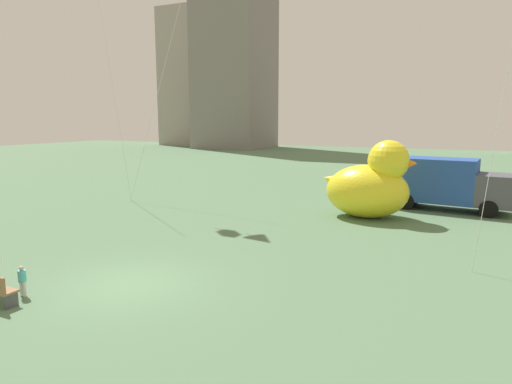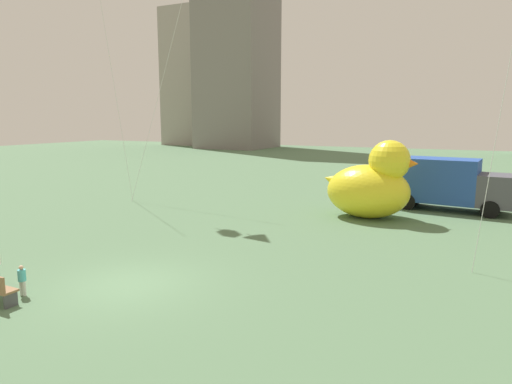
{
  "view_description": "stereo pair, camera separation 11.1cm",
  "coord_description": "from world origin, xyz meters",
  "views": [
    {
      "loc": [
        9.11,
        -10.12,
        5.02
      ],
      "look_at": [
        1.89,
        5.04,
        2.27
      ],
      "focal_mm": 31.51,
      "sensor_mm": 36.0,
      "label": 1
    },
    {
      "loc": [
        9.21,
        -10.07,
        5.02
      ],
      "look_at": [
        1.89,
        5.04,
        2.27
      ],
      "focal_mm": 31.51,
      "sensor_mm": 36.0,
      "label": 2
    }
  ],
  "objects": [
    {
      "name": "person_child",
      "position": [
        -2.14,
        -1.97,
        0.5
      ],
      "size": [
        0.22,
        0.22,
        0.9
      ],
      "color": "silver",
      "rests_on": "ground"
    },
    {
      "name": "box_truck",
      "position": [
        7.97,
        16.57,
        1.46
      ],
      "size": [
        6.77,
        2.98,
        2.85
      ],
      "color": "#264CA5",
      "rests_on": "ground"
    },
    {
      "name": "city_skyline",
      "position": [
        -20.01,
        63.21,
        16.95
      ],
      "size": [
        69.78,
        20.12,
        40.84
      ],
      "color": "#9E938C",
      "rests_on": "ground"
    },
    {
      "name": "ground_plane",
      "position": [
        0.0,
        0.0,
        0.0
      ],
      "size": [
        140.0,
        140.0,
        0.0
      ],
      "primitive_type": "plane",
      "color": "#547653"
    },
    {
      "name": "giant_inflatable_duck",
      "position": [
        4.68,
        12.72,
        1.69
      ],
      "size": [
        4.8,
        3.08,
        3.98
      ],
      "color": "yellow",
      "rests_on": "ground"
    }
  ]
}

